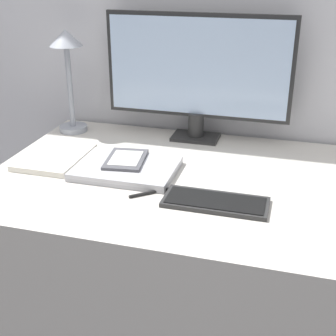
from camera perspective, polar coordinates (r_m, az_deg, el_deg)
desk at (r=1.60m, az=1.83°, el=-12.87°), size 1.17×0.79×0.72m
monitor at (r=1.64m, az=3.60°, el=11.55°), size 0.65×0.11×0.44m
keyboard at (r=1.26m, az=5.81°, el=-4.13°), size 0.28×0.12×0.01m
laptop at (r=1.44m, az=-5.07°, el=-0.06°), size 0.30×0.23×0.02m
ereader at (r=1.46m, az=-5.17°, el=1.07°), size 0.14×0.18×0.01m
desk_lamp at (r=1.76m, az=-12.14°, el=12.59°), size 0.12×0.12×0.38m
notebook at (r=1.57m, az=-13.61°, el=1.29°), size 0.19×0.25×0.02m
pen at (r=1.31m, az=-1.85°, el=-2.94°), size 0.11×0.10×0.01m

